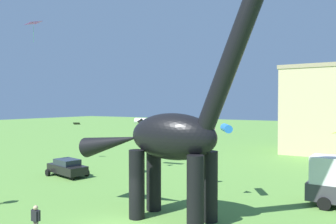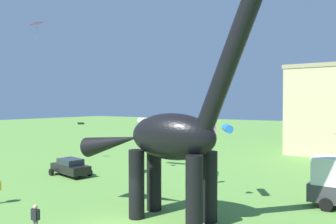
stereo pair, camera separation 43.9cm
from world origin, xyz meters
The scene contains 8 objects.
dinosaur_sculpture centered at (1.75, 2.93, 4.72)m, with size 12.48×2.64×13.05m.
parked_sedan_left centered at (-12.25, 7.78, 0.81)m, with size 4.47×2.59×1.55m.
person_near_flyer centered at (0.12, 12.47, 0.70)m, with size 0.43×0.19×1.15m.
person_far_spectator centered at (-2.74, -2.69, 0.93)m, with size 0.57×0.25×1.53m.
kite_apex centered at (-11.10, 3.52, 12.81)m, with size 1.51×1.27×1.62m.
kite_high_left centered at (-8.70, 14.69, 4.79)m, with size 2.26×2.01×0.64m.
kite_near_low centered at (-18.69, 14.98, 4.23)m, with size 0.94×0.87×0.28m.
kite_mid_left centered at (2.80, 7.83, 4.92)m, with size 1.99×1.92×0.56m.
Camera 1 is at (11.56, -13.37, 6.55)m, focal length 36.17 mm.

